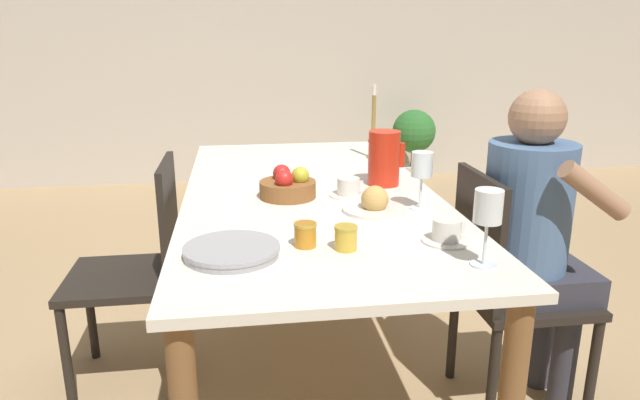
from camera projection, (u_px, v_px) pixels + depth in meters
ground_plane at (310, 361)px, 2.47m from camera, size 20.00×20.00×0.00m
wall_back at (265, 40)px, 5.16m from camera, size 10.00×0.06×2.60m
dining_table at (309, 213)px, 2.28m from camera, size 0.97×1.99×0.77m
chair_person_side at (506, 285)px, 2.07m from camera, size 0.42×0.42×0.91m
chair_opposite at (140, 267)px, 2.23m from camera, size 0.42×0.42×0.91m
person_seated at (535, 227)px, 2.02m from camera, size 0.39×0.41×1.19m
red_pitcher at (384, 158)px, 2.31m from camera, size 0.15×0.13×0.22m
wine_glass_water at (422, 167)px, 1.98m from camera, size 0.08×0.08×0.21m
wine_glass_juice at (488, 211)px, 1.49m from camera, size 0.08×0.08×0.21m
teacup_near_person at (447, 232)px, 1.70m from camera, size 0.15×0.15×0.07m
teacup_across at (348, 188)px, 2.18m from camera, size 0.15×0.15×0.07m
serving_tray at (232, 251)px, 1.60m from camera, size 0.27×0.27×0.03m
bread_plate at (375, 203)px, 1.99m from camera, size 0.23×0.23×0.10m
jam_jar_amber at (346, 237)px, 1.64m from camera, size 0.07×0.07×0.07m
jam_jar_red at (305, 234)px, 1.66m from camera, size 0.07×0.07×0.07m
fruit_bowl at (288, 186)px, 2.15m from camera, size 0.21×0.21×0.12m
candlestick_tall at (373, 129)px, 2.80m from camera, size 0.06×0.06×0.36m
potted_plant at (414, 137)px, 5.21m from camera, size 0.39×0.39×0.69m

